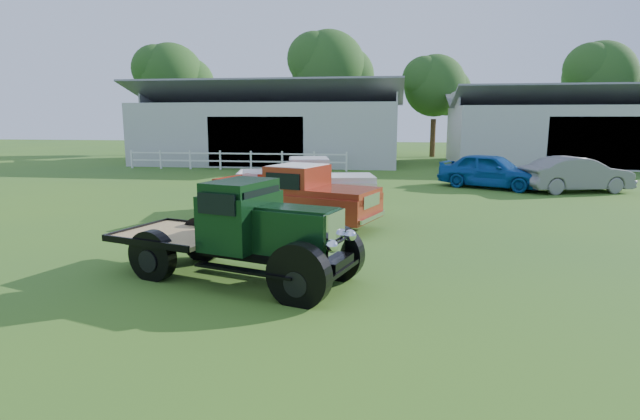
% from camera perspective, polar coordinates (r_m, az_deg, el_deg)
% --- Properties ---
extents(ground, '(120.00, 120.00, 0.00)m').
position_cam_1_polar(ground, '(10.87, -2.00, -6.56)').
color(ground, '#335D25').
extents(shed_left, '(18.80, 10.20, 5.60)m').
position_cam_1_polar(shed_left, '(37.30, -5.35, 9.78)').
color(shed_left, '#9B9B9B').
rests_on(shed_left, ground).
extents(shed_right, '(16.80, 9.20, 5.20)m').
position_cam_1_polar(shed_right, '(39.13, 26.86, 8.46)').
color(shed_right, '#9B9B9B').
rests_on(shed_right, ground).
extents(fence_rail, '(14.20, 0.16, 1.20)m').
position_cam_1_polar(fence_rail, '(31.91, -9.63, 5.63)').
color(fence_rail, white).
rests_on(fence_rail, ground).
extents(tree_a, '(6.30, 6.30, 10.50)m').
position_cam_1_polar(tree_a, '(47.63, -16.57, 12.48)').
color(tree_a, '#29551E').
rests_on(tree_a, ground).
extents(tree_b, '(6.90, 6.90, 11.50)m').
position_cam_1_polar(tree_b, '(44.68, 0.96, 13.70)').
color(tree_b, '#29551E').
rests_on(tree_b, ground).
extents(tree_c, '(5.40, 5.40, 9.00)m').
position_cam_1_polar(tree_c, '(43.35, 12.92, 11.89)').
color(tree_c, '#29551E').
rests_on(tree_c, ground).
extents(tree_d, '(6.00, 6.00, 10.00)m').
position_cam_1_polar(tree_d, '(47.09, 29.15, 11.34)').
color(tree_d, '#29551E').
rests_on(tree_d, ground).
extents(vintage_flatbed, '(5.38, 3.33, 1.99)m').
position_cam_1_polar(vintage_flatbed, '(10.03, -9.44, -2.27)').
color(vintage_flatbed, black).
rests_on(vintage_flatbed, ground).
extents(red_pickup, '(5.44, 3.51, 1.85)m').
position_cam_1_polar(red_pickup, '(14.88, -2.86, 1.72)').
color(red_pickup, maroon).
rests_on(red_pickup, ground).
extents(white_pickup, '(5.18, 2.83, 1.80)m').
position_cam_1_polar(white_pickup, '(17.45, -1.61, 2.92)').
color(white_pickup, silver).
rests_on(white_pickup, ground).
extents(misc_car_blue, '(5.06, 3.95, 1.61)m').
position_cam_1_polar(misc_car_blue, '(24.38, 18.98, 4.27)').
color(misc_car_blue, '#0F4690').
rests_on(misc_car_blue, ground).
extents(misc_car_grey, '(4.94, 2.92, 1.54)m').
position_cam_1_polar(misc_car_grey, '(24.52, 27.23, 3.63)').
color(misc_car_grey, slate).
rests_on(misc_car_grey, ground).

